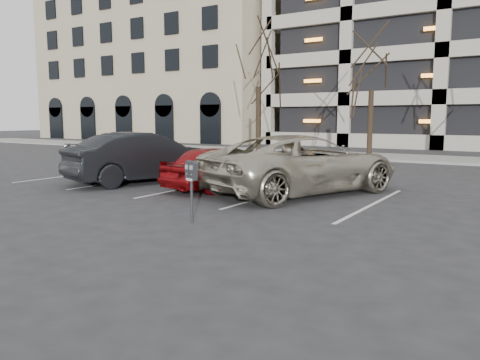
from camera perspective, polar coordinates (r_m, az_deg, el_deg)
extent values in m
plane|color=#28282B|center=(10.48, 4.78, -4.17)|extent=(140.00, 140.00, 0.00)
cube|color=gray|center=(25.61, 21.87, 2.40)|extent=(80.00, 4.00, 0.12)
cube|color=silver|center=(18.63, -19.20, 0.61)|extent=(0.10, 5.20, 0.00)
cube|color=silver|center=(16.53, -13.19, 0.00)|extent=(0.10, 5.20, 0.00)
cube|color=silver|center=(14.66, -5.54, -0.79)|extent=(0.10, 5.20, 0.00)
cube|color=silver|center=(13.13, 4.10, -1.75)|extent=(0.10, 5.20, 0.00)
cube|color=silver|center=(12.06, 15.87, -2.86)|extent=(0.10, 5.20, 0.00)
cube|color=tan|center=(51.30, -7.42, 13.54)|extent=(26.00, 16.00, 15.00)
cylinder|color=black|center=(29.11, 2.22, 7.36)|extent=(0.28, 0.28, 4.03)
cylinder|color=black|center=(26.26, 15.58, 6.59)|extent=(0.28, 0.28, 3.60)
cylinder|color=black|center=(9.55, -5.91, -2.60)|extent=(0.06, 0.06, 0.90)
cube|color=black|center=(9.48, -5.94, 0.20)|extent=(0.32, 0.19, 0.06)
cube|color=silver|center=(9.45, -6.22, 0.05)|extent=(0.21, 0.08, 0.05)
cube|color=gray|center=(9.49, -6.55, 1.60)|extent=(0.10, 0.04, 0.09)
cube|color=gray|center=(9.35, -6.01, 1.51)|extent=(0.10, 0.04, 0.09)
imported|color=#BFB7A2|center=(13.34, 7.60, 1.92)|extent=(4.78, 6.57, 1.66)
cube|color=#EC6204|center=(12.51, 4.16, 5.43)|extent=(0.10, 0.20, 0.01)
imported|color=maroon|center=(14.13, -2.37, 1.61)|extent=(2.20, 4.10, 1.33)
imported|color=black|center=(15.82, -11.60, 2.71)|extent=(3.26, 5.34, 1.66)
imported|color=#A6A8AD|center=(17.72, -13.80, 2.67)|extent=(3.00, 5.01, 1.36)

